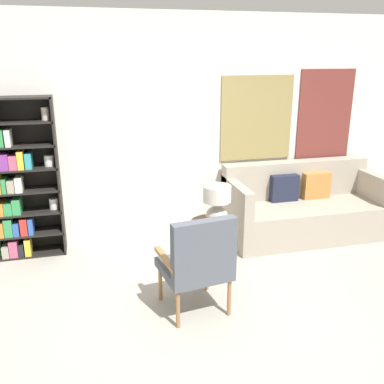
# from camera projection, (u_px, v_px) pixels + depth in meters

# --- Properties ---
(ground_plane) EXTENTS (14.00, 14.00, 0.00)m
(ground_plane) POSITION_uv_depth(u_px,v_px,m) (225.00, 322.00, 3.73)
(ground_plane) COLOR #9E998E
(wall_back) EXTENTS (6.40, 0.08, 2.70)m
(wall_back) POSITION_uv_depth(u_px,v_px,m) (179.00, 130.00, 5.19)
(wall_back) COLOR silver
(wall_back) RESTS_ON ground_plane
(bookshelf) EXTENTS (0.81, 0.30, 1.80)m
(bookshelf) POSITION_uv_depth(u_px,v_px,m) (14.00, 184.00, 4.73)
(bookshelf) COLOR black
(bookshelf) RESTS_ON ground_plane
(armchair) EXTENTS (0.64, 0.63, 0.94)m
(armchair) POSITION_uv_depth(u_px,v_px,m) (199.00, 259.00, 3.69)
(armchair) COLOR olive
(armchair) RESTS_ON ground_plane
(couch) EXTENTS (1.97, 0.85, 0.91)m
(couch) POSITION_uv_depth(u_px,v_px,m) (303.00, 209.00, 5.46)
(couch) COLOR #9E9384
(couch) RESTS_ON ground_plane
(side_table) EXTENTS (0.49, 0.49, 0.52)m
(side_table) POSITION_uv_depth(u_px,v_px,m) (213.00, 227.00, 4.59)
(side_table) COLOR brown
(side_table) RESTS_ON ground_plane
(table_lamp) EXTENTS (0.29, 0.29, 0.41)m
(table_lamp) POSITION_uv_depth(u_px,v_px,m) (217.00, 202.00, 4.48)
(table_lamp) COLOR #A59E93
(table_lamp) RESTS_ON side_table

